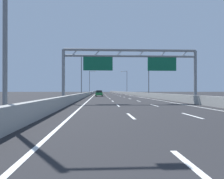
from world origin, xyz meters
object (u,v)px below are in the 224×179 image
at_px(sign_gantry, 130,62).
at_px(streetlamp_right_far, 126,81).
at_px(streetlamp_left_far, 90,81).
at_px(streetlamp_left_near, 11,1).
at_px(yellow_car, 99,93).
at_px(green_car, 99,93).
at_px(streetlamp_right_mid, 148,73).
at_px(red_car, 100,92).
at_px(black_car, 99,92).
at_px(silver_car, 99,92).
at_px(streetlamp_left_mid, 82,73).

bearing_deg(sign_gantry, streetlamp_right_far, 83.58).
bearing_deg(streetlamp_left_far, streetlamp_left_near, -90.00).
bearing_deg(yellow_car, streetlamp_left_near, -93.55).
relative_size(green_car, yellow_car, 1.00).
xyz_separation_m(streetlamp_right_mid, red_car, (-11.06, 33.38, -4.63)).
relative_size(streetlamp_right_far, red_car, 2.23).
height_order(streetlamp_right_far, green_car, streetlamp_right_far).
height_order(green_car, yellow_car, green_car).
bearing_deg(black_car, streetlamp_right_far, -3.97).
xyz_separation_m(streetlamp_right_far, black_car, (-11.22, 0.78, -4.63)).
bearing_deg(sign_gantry, streetlamp_left_far, 96.41).
distance_m(streetlamp_right_far, red_car, 14.34).
height_order(streetlamp_right_far, black_car, streetlamp_right_far).
distance_m(streetlamp_left_near, silver_car, 126.62).
xyz_separation_m(streetlamp_right_far, yellow_car, (-11.13, -21.20, -4.64)).
bearing_deg(green_car, sign_gantry, -82.94).
relative_size(sign_gantry, yellow_car, 3.84).
bearing_deg(streetlamp_right_far, streetlamp_left_mid, -109.90).
distance_m(streetlamp_right_mid, streetlamp_left_far, 43.87).
distance_m(streetlamp_left_far, green_car, 36.81).
relative_size(streetlamp_left_near, streetlamp_left_far, 1.00).
bearing_deg(streetlamp_left_far, green_car, -84.12).
height_order(streetlamp_right_mid, black_car, streetlamp_right_mid).
height_order(streetlamp_left_mid, streetlamp_right_mid, same).
xyz_separation_m(streetlamp_left_far, red_car, (3.88, -7.87, -4.63)).
distance_m(streetlamp_left_near, yellow_car, 61.60).
bearing_deg(black_car, yellow_car, -89.76).
height_order(streetlamp_right_far, yellow_car, streetlamp_right_far).
distance_m(black_car, yellow_car, 21.98).
bearing_deg(streetlamp_left_near, streetlamp_left_far, 90.00).
relative_size(red_car, black_car, 1.01).
height_order(green_car, red_car, red_car).
relative_size(streetlamp_left_near, green_car, 2.30).
relative_size(streetlamp_left_far, silver_car, 2.20).
distance_m(streetlamp_left_far, red_car, 9.92).
bearing_deg(streetlamp_left_near, black_car, 87.45).
bearing_deg(yellow_car, streetlamp_left_mid, -100.74).
bearing_deg(black_car, streetlamp_right_mid, -75.05).
bearing_deg(streetlamp_left_near, streetlamp_right_mid, 70.10).
distance_m(sign_gantry, yellow_car, 45.48).
bearing_deg(red_car, black_car, 91.10).
distance_m(sign_gantry, streetlamp_right_far, 66.77).
bearing_deg(green_car, yellow_car, 89.76).
height_order(streetlamp_left_near, streetlamp_right_mid, same).
bearing_deg(streetlamp_left_near, red_car, 87.03).
height_order(streetlamp_left_near, yellow_car, streetlamp_left_near).
height_order(streetlamp_left_far, streetlamp_right_far, same).
bearing_deg(streetlamp_left_mid, streetlamp_left_far, 90.00).
xyz_separation_m(silver_car, yellow_car, (0.14, -65.18, -0.01)).
relative_size(streetlamp_left_near, streetlamp_right_mid, 1.00).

